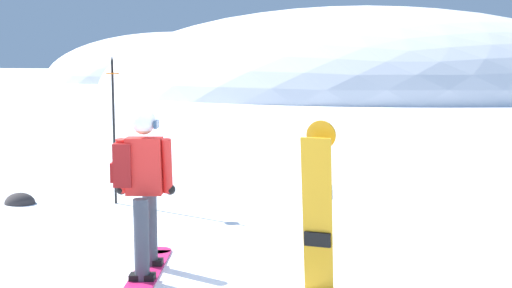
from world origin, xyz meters
name	(u,v)px	position (x,y,z in m)	size (l,w,h in m)	color
ground_plane	(174,279)	(0.00, 0.00, 0.00)	(300.00, 300.00, 0.00)	white
ridge_peak_main	(354,91)	(-5.35, 41.97, 0.00)	(37.73, 33.96, 11.97)	white
ridge_peak_far	(174,81)	(-28.14, 59.53, 0.00)	(28.12, 25.31, 10.55)	white
snowboarder_main	(142,187)	(-0.37, 0.06, 0.92)	(0.74, 1.77, 1.71)	#D11E5B
spare_snowboard	(318,207)	(1.46, 0.07, 0.83)	(0.28, 0.27, 1.64)	orange
piste_marker_near	(114,121)	(-2.37, 2.93, 1.28)	(0.20, 0.20, 2.26)	black
rock_small	(20,204)	(-3.77, 2.45, 0.00)	(0.49, 0.41, 0.34)	#383333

